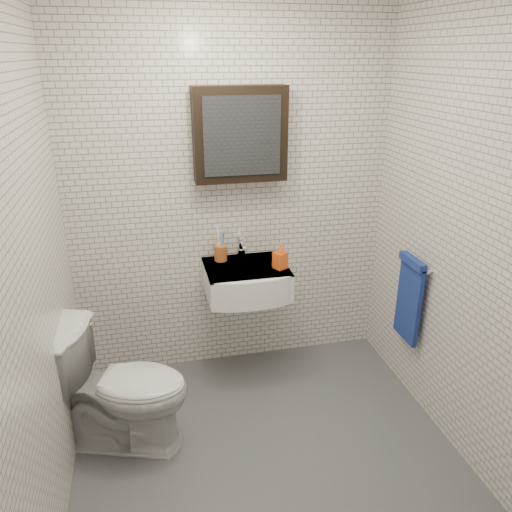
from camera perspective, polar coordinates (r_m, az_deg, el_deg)
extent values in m
cube|color=#505358|center=(3.18, 1.09, -20.99)|extent=(2.20, 2.00, 0.01)
cube|color=silver|center=(3.43, -2.80, 6.38)|extent=(2.20, 0.02, 2.50)
cube|color=silver|center=(1.66, 9.93, -12.41)|extent=(2.20, 0.02, 2.50)
cube|color=silver|center=(2.49, -24.07, -1.86)|extent=(0.02, 2.00, 2.50)
cube|color=silver|center=(2.95, 22.48, 2.03)|extent=(0.02, 2.00, 2.50)
cube|color=white|center=(3.40, -1.14, -2.71)|extent=(0.55, 0.45, 0.20)
cylinder|color=silver|center=(3.39, -1.22, -1.22)|extent=(0.31, 0.31, 0.02)
cylinder|color=silver|center=(3.38, -1.22, -1.09)|extent=(0.04, 0.04, 0.01)
cube|color=white|center=(3.37, -1.15, -1.24)|extent=(0.55, 0.45, 0.01)
cylinder|color=silver|center=(3.50, -1.71, 0.33)|extent=(0.06, 0.06, 0.06)
cylinder|color=silver|center=(3.48, -1.72, 1.25)|extent=(0.03, 0.03, 0.08)
cylinder|color=silver|center=(3.41, -1.53, 1.37)|extent=(0.02, 0.12, 0.02)
cube|color=silver|center=(3.49, -1.83, 2.27)|extent=(0.02, 0.09, 0.01)
cube|color=black|center=(3.27, -1.84, 13.70)|extent=(0.60, 0.14, 0.60)
cube|color=#3F444C|center=(3.20, -1.57, 13.51)|extent=(0.49, 0.01, 0.49)
cylinder|color=silver|center=(3.31, 17.81, -0.82)|extent=(0.02, 0.30, 0.02)
cylinder|color=silver|center=(3.42, 17.05, 0.04)|extent=(0.04, 0.02, 0.02)
cylinder|color=silver|center=(3.22, 19.24, -1.66)|extent=(0.04, 0.02, 0.02)
cube|color=navy|center=(3.41, 17.07, -5.02)|extent=(0.03, 0.26, 0.54)
cube|color=navy|center=(3.29, 17.47, -0.62)|extent=(0.05, 0.26, 0.05)
cylinder|color=#9E5327|center=(3.44, -4.07, 0.35)|extent=(0.10, 0.10, 0.11)
cylinder|color=white|center=(3.41, -4.35, 1.38)|extent=(0.02, 0.03, 0.21)
cylinder|color=#4596DE|center=(3.42, -3.86, 1.26)|extent=(0.02, 0.02, 0.19)
cylinder|color=white|center=(3.43, -4.24, 1.63)|extent=(0.03, 0.04, 0.22)
cylinder|color=#4596DE|center=(3.43, -3.80, 1.47)|extent=(0.03, 0.04, 0.20)
imported|color=orange|center=(3.30, 2.79, -0.03)|extent=(0.11, 0.11, 0.17)
imported|color=silver|center=(3.08, -15.11, -14.25)|extent=(0.87, 0.66, 0.79)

